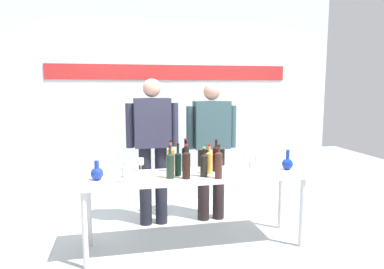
# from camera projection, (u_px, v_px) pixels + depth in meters

# --- Properties ---
(ground_plane) EXTENTS (10.00, 10.00, 0.00)m
(ground_plane) POSITION_uv_depth(u_px,v_px,m) (195.00, 246.00, 3.53)
(ground_plane) COLOR #AFB7B9
(back_wall) EXTENTS (4.64, 0.11, 3.00)m
(back_wall) POSITION_uv_depth(u_px,v_px,m) (171.00, 94.00, 4.78)
(back_wall) COLOR silver
(back_wall) RESTS_ON ground
(display_table) EXTENTS (2.20, 0.56, 0.75)m
(display_table) POSITION_uv_depth(u_px,v_px,m) (195.00, 180.00, 3.44)
(display_table) COLOR white
(display_table) RESTS_ON ground
(decanter_blue_left) EXTENTS (0.12, 0.12, 0.18)m
(decanter_blue_left) POSITION_uv_depth(u_px,v_px,m) (97.00, 173.00, 3.19)
(decanter_blue_left) COLOR #1A3297
(decanter_blue_left) RESTS_ON display_table
(decanter_blue_right) EXTENTS (0.11, 0.11, 0.21)m
(decanter_blue_right) POSITION_uv_depth(u_px,v_px,m) (287.00, 163.00, 3.59)
(decanter_blue_right) COLOR #112F9B
(decanter_blue_right) RESTS_ON display_table
(presenter_left) EXTENTS (0.60, 0.22, 1.69)m
(presenter_left) POSITION_uv_depth(u_px,v_px,m) (153.00, 142.00, 3.98)
(presenter_left) COLOR black
(presenter_left) RESTS_ON ground
(presenter_right) EXTENTS (0.61, 0.22, 1.64)m
(presenter_right) POSITION_uv_depth(u_px,v_px,m) (211.00, 143.00, 4.13)
(presenter_right) COLOR black
(presenter_right) RESTS_ON ground
(wine_bottle_0) EXTENTS (0.07, 0.07, 0.29)m
(wine_bottle_0) POSITION_uv_depth(u_px,v_px,m) (204.00, 164.00, 3.31)
(wine_bottle_0) COLOR black
(wine_bottle_0) RESTS_ON display_table
(wine_bottle_1) EXTENTS (0.07, 0.07, 0.29)m
(wine_bottle_1) POSITION_uv_depth(u_px,v_px,m) (209.00, 161.00, 3.41)
(wine_bottle_1) COLOR gold
(wine_bottle_1) RESTS_ON display_table
(wine_bottle_2) EXTENTS (0.07, 0.07, 0.31)m
(wine_bottle_2) POSITION_uv_depth(u_px,v_px,m) (178.00, 163.00, 3.35)
(wine_bottle_2) COLOR black
(wine_bottle_2) RESTS_ON display_table
(wine_bottle_3) EXTENTS (0.07, 0.07, 0.32)m
(wine_bottle_3) POSITION_uv_depth(u_px,v_px,m) (170.00, 164.00, 3.24)
(wine_bottle_3) COLOR #1F3025
(wine_bottle_3) RESTS_ON display_table
(wine_bottle_4) EXTENTS (0.07, 0.07, 0.32)m
(wine_bottle_4) POSITION_uv_depth(u_px,v_px,m) (219.00, 164.00, 3.23)
(wine_bottle_4) COLOR #42241D
(wine_bottle_4) RESTS_ON display_table
(wine_bottle_5) EXTENTS (0.08, 0.08, 0.33)m
(wine_bottle_5) POSITION_uv_depth(u_px,v_px,m) (186.00, 164.00, 3.23)
(wine_bottle_5) COLOR black
(wine_bottle_5) RESTS_ON display_table
(wine_bottle_6) EXTENTS (0.07, 0.07, 0.32)m
(wine_bottle_6) POSITION_uv_depth(u_px,v_px,m) (216.00, 158.00, 3.52)
(wine_bottle_6) COLOR black
(wine_bottle_6) RESTS_ON display_table
(wine_bottle_7) EXTENTS (0.07, 0.07, 0.33)m
(wine_bottle_7) POSITION_uv_depth(u_px,v_px,m) (185.00, 158.00, 3.53)
(wine_bottle_7) COLOR black
(wine_bottle_7) RESTS_ON display_table
(wine_bottle_8) EXTENTS (0.07, 0.07, 0.32)m
(wine_bottle_8) POSITION_uv_depth(u_px,v_px,m) (171.00, 159.00, 3.49)
(wine_bottle_8) COLOR orange
(wine_bottle_8) RESTS_ON display_table
(wine_glass_left_0) EXTENTS (0.07, 0.07, 0.17)m
(wine_glass_left_0) POSITION_uv_depth(u_px,v_px,m) (127.00, 165.00, 3.26)
(wine_glass_left_0) COLOR white
(wine_glass_left_0) RESTS_ON display_table
(wine_glass_left_1) EXTENTS (0.06, 0.06, 0.15)m
(wine_glass_left_1) POSITION_uv_depth(u_px,v_px,m) (125.00, 172.00, 3.10)
(wine_glass_left_1) COLOR white
(wine_glass_left_1) RESTS_ON display_table
(wine_glass_left_2) EXTENTS (0.06, 0.06, 0.14)m
(wine_glass_left_2) POSITION_uv_depth(u_px,v_px,m) (141.00, 162.00, 3.51)
(wine_glass_left_2) COLOR white
(wine_glass_left_2) RESTS_ON display_table
(wine_glass_left_3) EXTENTS (0.07, 0.07, 0.16)m
(wine_glass_left_3) POSITION_uv_depth(u_px,v_px,m) (133.00, 162.00, 3.46)
(wine_glass_left_3) COLOR white
(wine_glass_left_3) RESTS_ON display_table
(wine_glass_right_0) EXTENTS (0.07, 0.07, 0.13)m
(wine_glass_right_0) POSITION_uv_depth(u_px,v_px,m) (251.00, 166.00, 3.36)
(wine_glass_right_0) COLOR white
(wine_glass_right_0) RESTS_ON display_table
(wine_glass_right_1) EXTENTS (0.06, 0.06, 0.15)m
(wine_glass_right_1) POSITION_uv_depth(u_px,v_px,m) (246.00, 157.00, 3.73)
(wine_glass_right_1) COLOR white
(wine_glass_right_1) RESTS_ON display_table
(wine_glass_right_2) EXTENTS (0.06, 0.06, 0.16)m
(wine_glass_right_2) POSITION_uv_depth(u_px,v_px,m) (257.00, 160.00, 3.52)
(wine_glass_right_2) COLOR white
(wine_glass_right_2) RESTS_ON display_table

